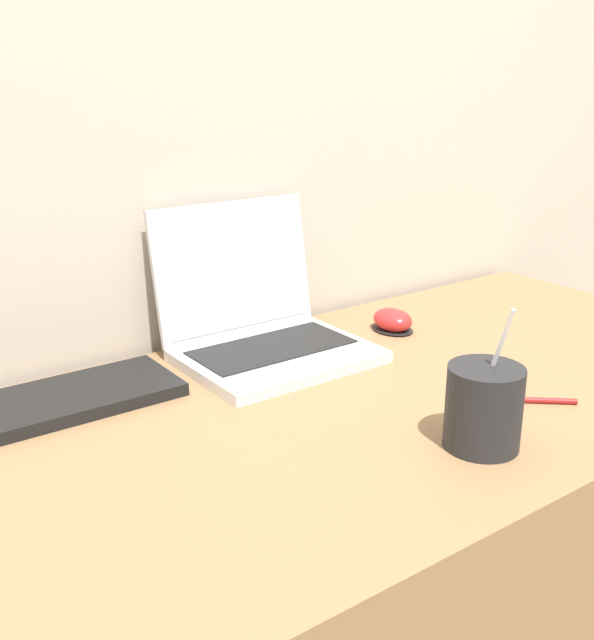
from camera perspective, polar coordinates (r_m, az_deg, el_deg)
name	(u,v)px	position (r m, az deg, el deg)	size (l,w,h in m)	color
wall_back	(244,71)	(1.43, -4.03, 18.40)	(7.00, 0.04, 2.50)	beige
desk	(378,588)	(1.41, 6.16, -19.66)	(1.48, 0.73, 0.77)	#936D47
laptop	(261,322)	(1.33, -2.76, -0.16)	(0.32, 0.29, 0.26)	silver
drink_cup	(484,406)	(1.03, 14.04, -6.37)	(0.10, 0.10, 0.20)	#232326
computer_mouse	(393,321)	(1.47, 7.30, -0.08)	(0.07, 0.09, 0.04)	black
external_keyboard	(54,402)	(1.18, -18.00, -5.98)	(0.37, 0.15, 0.02)	black
pen	(524,400)	(1.20, 16.90, -5.85)	(0.13, 0.11, 0.01)	#A51E1E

